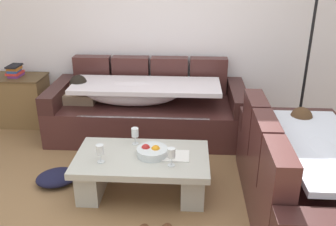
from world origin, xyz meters
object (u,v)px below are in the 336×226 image
object	(u,v)px
coffee_table	(142,170)
wine_glass_near_right	(171,154)
wine_glass_near_left	(100,150)
side_cabinet	(19,100)
couch_near_window	(305,181)
floor_lamp	(306,46)
wine_glass_far_back	(135,133)
book_stack_on_cabinet	(15,71)
open_magazine	(174,156)
couch_along_wall	(145,109)
crumpled_garment	(57,177)
fruit_bowl	(152,151)

from	to	relation	value
coffee_table	wine_glass_near_right	xyz separation A→B (m)	(0.27, -0.15, 0.26)
wine_glass_near_left	side_cabinet	distance (m)	2.14
couch_near_window	wine_glass_near_right	bearing A→B (deg)	84.94
floor_lamp	side_cabinet	bearing A→B (deg)	176.83
wine_glass_far_back	book_stack_on_cabinet	bearing A→B (deg)	143.98
coffee_table	side_cabinet	size ratio (longest dim) A/B	1.67
coffee_table	wine_glass_far_back	bearing A→B (deg)	111.73
wine_glass_near_left	floor_lamp	world-z (taller)	floor_lamp
open_magazine	book_stack_on_cabinet	xyz separation A→B (m)	(-2.05, 1.43, 0.33)
couch_along_wall	coffee_table	bearing A→B (deg)	-84.43
couch_along_wall	side_cabinet	bearing A→B (deg)	172.23
open_magazine	side_cabinet	size ratio (longest dim) A/B	0.39
book_stack_on_cabinet	crumpled_garment	size ratio (longest dim) A/B	0.58
couch_near_window	coffee_table	size ratio (longest dim) A/B	1.50
fruit_bowl	wine_glass_near_right	world-z (taller)	wine_glass_near_right
couch_along_wall	side_cabinet	size ratio (longest dim) A/B	3.21
fruit_bowl	book_stack_on_cabinet	size ratio (longest dim) A/B	1.20
couch_near_window	crumpled_garment	distance (m)	2.26
coffee_table	side_cabinet	world-z (taller)	side_cabinet
coffee_table	wine_glass_far_back	distance (m)	0.35
couch_along_wall	open_magazine	bearing A→B (deg)	-71.54
wine_glass_near_left	coffee_table	bearing A→B (deg)	20.04
couch_along_wall	wine_glass_near_right	xyz separation A→B (m)	(0.39, -1.37, 0.16)
couch_near_window	open_magazine	world-z (taller)	couch_near_window
book_stack_on_cabinet	floor_lamp	world-z (taller)	floor_lamp
side_cabinet	wine_glass_near_right	bearing A→B (deg)	-37.88
wine_glass_near_right	open_magazine	xyz separation A→B (m)	(0.01, 0.16, -0.11)
wine_glass_far_back	floor_lamp	distance (m)	2.15
wine_glass_near_left	wine_glass_far_back	xyz separation A→B (m)	(0.25, 0.35, 0.00)
coffee_table	wine_glass_near_left	world-z (taller)	wine_glass_near_left
fruit_bowl	book_stack_on_cabinet	distance (m)	2.36
wine_glass_near_right	wine_glass_far_back	bearing A→B (deg)	134.17
couch_near_window	wine_glass_near_right	distance (m)	1.12
wine_glass_near_right	crumpled_garment	world-z (taller)	wine_glass_near_right
wine_glass_near_right	wine_glass_far_back	distance (m)	0.52
wine_glass_near_right	open_magazine	bearing A→B (deg)	85.79
coffee_table	wine_glass_near_right	distance (m)	0.40
coffee_table	fruit_bowl	xyz separation A→B (m)	(0.09, 0.02, 0.18)
coffee_table	wine_glass_near_right	world-z (taller)	wine_glass_near_right
wine_glass_far_back	crumpled_garment	xyz separation A→B (m)	(-0.76, -0.13, -0.44)
wine_glass_far_back	book_stack_on_cabinet	world-z (taller)	book_stack_on_cabinet
crumpled_garment	open_magazine	bearing A→B (deg)	-4.21
wine_glass_near_left	open_magazine	bearing A→B (deg)	12.31
floor_lamp	crumpled_garment	distance (m)	2.99
couch_along_wall	open_magazine	xyz separation A→B (m)	(0.40, -1.21, 0.05)
couch_along_wall	fruit_bowl	xyz separation A→B (m)	(0.21, -1.20, 0.09)
couch_along_wall	wine_glass_far_back	world-z (taller)	couch_along_wall
couch_along_wall	floor_lamp	world-z (taller)	floor_lamp
wine_glass_near_left	couch_near_window	bearing A→B (deg)	-4.01
open_magazine	side_cabinet	xyz separation A→B (m)	(-2.06, 1.44, -0.06)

